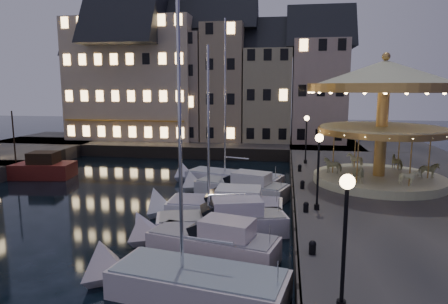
% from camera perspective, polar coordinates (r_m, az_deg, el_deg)
% --- Properties ---
extents(ground, '(160.00, 160.00, 0.00)m').
position_cam_1_polar(ground, '(22.61, -5.74, -11.25)').
color(ground, black).
rests_on(ground, ground).
extents(quay_east, '(16.00, 56.00, 1.30)m').
position_cam_1_polar(quay_east, '(28.76, 26.02, -6.31)').
color(quay_east, '#474442').
rests_on(quay_east, ground).
extents(quay_north, '(44.00, 12.00, 1.30)m').
position_cam_1_polar(quay_north, '(50.82, -6.58, 1.02)').
color(quay_north, '#474442').
rests_on(quay_north, ground).
extents(quaywall_e, '(0.15, 44.00, 1.30)m').
position_cam_1_polar(quaywall_e, '(27.46, 9.77, -6.19)').
color(quaywall_e, '#47423A').
rests_on(quaywall_e, ground).
extents(quaywall_n, '(48.00, 0.15, 1.30)m').
position_cam_1_polar(quaywall_n, '(44.58, -6.14, -0.14)').
color(quaywall_n, '#47423A').
rests_on(quaywall_n, ground).
extents(streetlamp_a, '(0.44, 0.44, 4.17)m').
position_cam_1_polar(streetlamp_a, '(12.25, 16.94, -9.71)').
color(streetlamp_a, black).
rests_on(streetlamp_a, quay_east).
extents(streetlamp_b, '(0.44, 0.44, 4.17)m').
position_cam_1_polar(streetlamp_b, '(21.89, 13.35, -1.22)').
color(streetlamp_b, black).
rests_on(streetlamp_b, quay_east).
extents(streetlamp_c, '(0.44, 0.44, 4.17)m').
position_cam_1_polar(streetlamp_c, '(35.23, 11.68, 2.75)').
color(streetlamp_c, black).
rests_on(streetlamp_c, quay_east).
extents(bollard_a, '(0.30, 0.30, 0.57)m').
position_cam_1_polar(bollard_a, '(16.75, 12.53, -13.09)').
color(bollard_a, black).
rests_on(bollard_a, quay_east).
extents(bollard_b, '(0.30, 0.30, 0.57)m').
position_cam_1_polar(bollard_b, '(21.93, 11.63, -7.64)').
color(bollard_b, black).
rests_on(bollard_b, quay_east).
extents(bollard_c, '(0.30, 0.30, 0.57)m').
position_cam_1_polar(bollard_c, '(26.75, 11.13, -4.54)').
color(bollard_c, black).
rests_on(bollard_c, quay_east).
extents(bollard_d, '(0.30, 0.30, 0.57)m').
position_cam_1_polar(bollard_d, '(32.12, 10.76, -2.21)').
color(bollard_d, black).
rests_on(bollard_d, quay_east).
extents(townhouse_na, '(5.50, 8.00, 12.80)m').
position_cam_1_polar(townhouse_na, '(56.29, -17.66, 8.73)').
color(townhouse_na, gray).
rests_on(townhouse_na, quay_north).
extents(townhouse_nb, '(6.16, 8.00, 13.80)m').
position_cam_1_polar(townhouse_nb, '(54.10, -12.44, 9.47)').
color(townhouse_nb, tan).
rests_on(townhouse_nb, quay_north).
extents(townhouse_nc, '(6.82, 8.00, 14.80)m').
position_cam_1_polar(townhouse_nc, '(52.23, -6.16, 10.19)').
color(townhouse_nc, gray).
rests_on(townhouse_nc, quay_north).
extents(townhouse_nd, '(5.50, 8.00, 15.80)m').
position_cam_1_polar(townhouse_nd, '(51.07, 0.19, 10.83)').
color(townhouse_nd, gray).
rests_on(townhouse_nd, quay_north).
extents(townhouse_ne, '(6.16, 8.00, 12.80)m').
position_cam_1_polar(townhouse_ne, '(50.52, 6.39, 9.09)').
color(townhouse_ne, tan).
rests_on(townhouse_ne, quay_north).
extents(townhouse_nf, '(6.82, 8.00, 13.80)m').
position_cam_1_polar(townhouse_nf, '(50.62, 13.35, 9.46)').
color(townhouse_nf, '#B19B8D').
rests_on(townhouse_nf, quay_north).
extents(hotel_corner, '(17.60, 9.00, 16.80)m').
position_cam_1_polar(hotel_corner, '(54.11, -12.45, 11.06)').
color(hotel_corner, beige).
rests_on(hotel_corner, quay_north).
extents(motorboat_a, '(7.84, 3.84, 12.98)m').
position_cam_1_polar(motorboat_a, '(16.08, -5.64, -18.08)').
color(motorboat_a, silver).
rests_on(motorboat_a, ground).
extents(motorboat_b, '(7.22, 3.64, 2.15)m').
position_cam_1_polar(motorboat_b, '(19.31, -2.77, -12.87)').
color(motorboat_b, silver).
rests_on(motorboat_b, ground).
extents(motorboat_c, '(8.00, 4.00, 10.66)m').
position_cam_1_polar(motorboat_c, '(21.80, -1.41, -10.10)').
color(motorboat_c, silver).
rests_on(motorboat_c, ground).
extents(motorboat_d, '(7.93, 2.68, 2.15)m').
position_cam_1_polar(motorboat_d, '(24.47, -0.82, -8.00)').
color(motorboat_d, white).
rests_on(motorboat_d, ground).
extents(motorboat_e, '(7.69, 4.37, 2.15)m').
position_cam_1_polar(motorboat_e, '(29.06, 1.73, -5.21)').
color(motorboat_e, silver).
rests_on(motorboat_e, ground).
extents(motorboat_f, '(8.81, 4.75, 11.80)m').
position_cam_1_polar(motorboat_f, '(32.34, 0.45, -3.91)').
color(motorboat_f, silver).
rests_on(motorboat_f, ground).
extents(red_fishing_boat, '(8.17, 3.71, 6.07)m').
position_cam_1_polar(red_fishing_boat, '(39.16, -26.00, -2.27)').
color(red_fishing_boat, maroon).
rests_on(red_fishing_boat, ground).
extents(carousel, '(10.14, 10.14, 8.87)m').
position_cam_1_polar(carousel, '(29.10, 21.85, 7.11)').
color(carousel, beige).
rests_on(carousel, quay_east).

